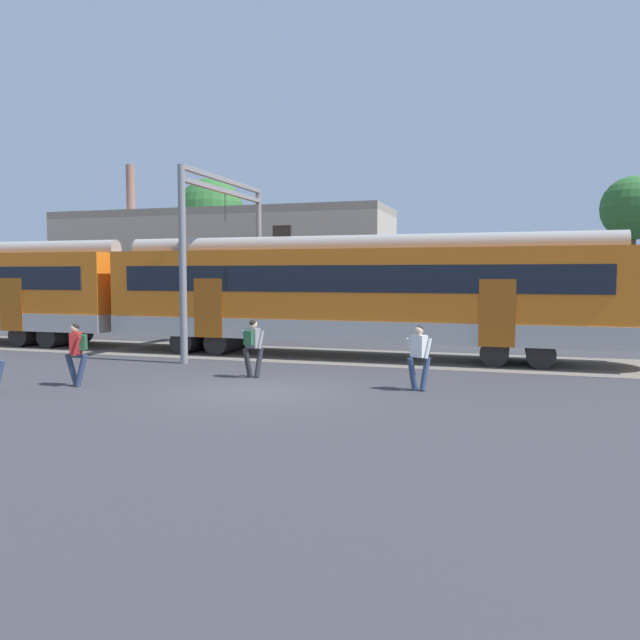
{
  "coord_description": "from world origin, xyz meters",
  "views": [
    {
      "loc": [
        6.11,
        -14.29,
        2.94
      ],
      "look_at": [
        0.65,
        3.22,
        1.6
      ],
      "focal_mm": 35.0,
      "sensor_mm": 36.0,
      "label": 1
    }
  ],
  "objects_px": {
    "commuter_train": "(145,292)",
    "pedestrian_red": "(77,349)",
    "pedestrian_grey": "(253,343)",
    "pedestrian_white": "(420,352)"
  },
  "relations": [
    {
      "from": "pedestrian_red",
      "to": "pedestrian_white",
      "type": "distance_m",
      "value": 8.93
    },
    {
      "from": "pedestrian_red",
      "to": "pedestrian_white",
      "type": "relative_size",
      "value": 1.0
    },
    {
      "from": "pedestrian_red",
      "to": "commuter_train",
      "type": "bearing_deg",
      "value": 111.05
    },
    {
      "from": "pedestrian_white",
      "to": "pedestrian_red",
      "type": "bearing_deg",
      "value": -166.75
    },
    {
      "from": "commuter_train",
      "to": "pedestrian_red",
      "type": "height_order",
      "value": "commuter_train"
    },
    {
      "from": "commuter_train",
      "to": "pedestrian_red",
      "type": "bearing_deg",
      "value": -68.95
    },
    {
      "from": "commuter_train",
      "to": "pedestrian_white",
      "type": "height_order",
      "value": "commuter_train"
    },
    {
      "from": "pedestrian_grey",
      "to": "pedestrian_white",
      "type": "relative_size",
      "value": 1.0
    },
    {
      "from": "pedestrian_grey",
      "to": "pedestrian_white",
      "type": "bearing_deg",
      "value": -6.89
    },
    {
      "from": "commuter_train",
      "to": "pedestrian_red",
      "type": "xyz_separation_m",
      "value": [
        3.01,
        -7.83,
        -1.26
      ]
    }
  ]
}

